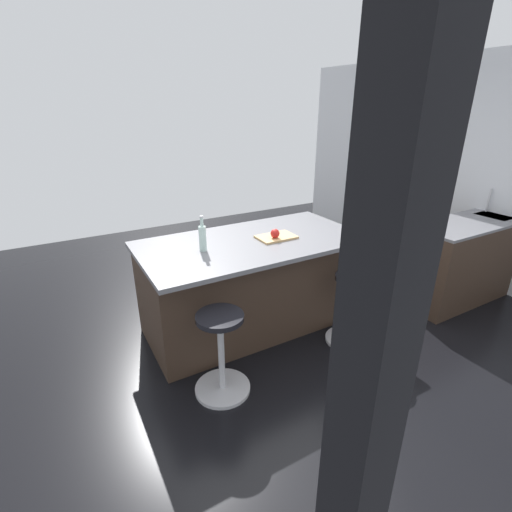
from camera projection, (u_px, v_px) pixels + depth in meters
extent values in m
plane|color=black|center=(265.00, 316.00, 3.99)|extent=(7.33, 7.33, 0.00)
cube|color=silver|center=(453.00, 168.00, 4.77)|extent=(0.12, 5.50, 2.69)
cylinder|color=white|center=(444.00, 93.00, 4.62)|extent=(0.03, 0.28, 0.28)
cube|color=#38281E|center=(476.00, 257.00, 4.36)|extent=(2.04, 0.60, 0.89)
cube|color=slate|center=(486.00, 219.00, 4.19)|extent=(2.04, 0.60, 0.03)
cube|color=#38383D|center=(498.00, 220.00, 4.32)|extent=(0.44, 0.36, 0.12)
cylinder|color=#B7B7BC|center=(489.00, 200.00, 4.37)|extent=(0.02, 0.02, 0.28)
cube|color=#38383D|center=(386.00, 226.00, 5.47)|extent=(0.60, 0.60, 0.89)
cube|color=black|center=(402.00, 234.00, 5.24)|extent=(0.44, 0.01, 0.32)
cube|color=#38281E|center=(251.00, 285.00, 3.68)|extent=(2.05, 0.90, 0.89)
cube|color=slate|center=(253.00, 242.00, 3.46)|extent=(2.11, 1.10, 0.04)
cylinder|color=#B7B7BC|center=(348.00, 339.00, 3.56)|extent=(0.44, 0.44, 0.03)
cylinder|color=#B7B7BC|center=(352.00, 310.00, 3.44)|extent=(0.05, 0.05, 0.63)
cylinder|color=black|center=(355.00, 278.00, 3.31)|extent=(0.36, 0.36, 0.04)
cylinder|color=#B7B7BC|center=(223.00, 388.00, 2.95)|extent=(0.44, 0.44, 0.03)
cylinder|color=#B7B7BC|center=(221.00, 355.00, 2.83)|extent=(0.05, 0.05, 0.63)
cylinder|color=black|center=(220.00, 317.00, 2.70)|extent=(0.36, 0.36, 0.04)
cube|color=tan|center=(276.00, 237.00, 3.51)|extent=(0.36, 0.24, 0.02)
sphere|color=red|center=(275.00, 233.00, 3.45)|extent=(0.09, 0.09, 0.09)
cylinder|color=silver|center=(203.00, 239.00, 3.17)|extent=(0.06, 0.06, 0.22)
cylinder|color=silver|center=(202.00, 222.00, 3.12)|extent=(0.03, 0.03, 0.08)
cylinder|color=#B7B7BC|center=(201.00, 217.00, 3.10)|extent=(0.03, 0.03, 0.02)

